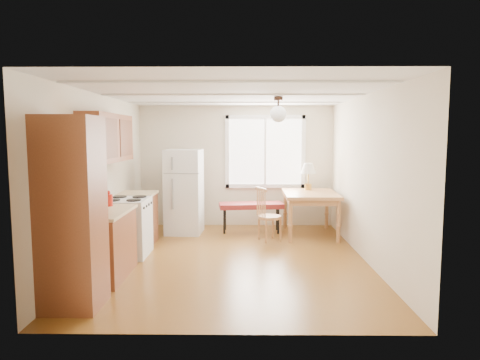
{
  "coord_description": "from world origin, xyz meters",
  "views": [
    {
      "loc": [
        0.17,
        -6.39,
        1.89
      ],
      "look_at": [
        0.1,
        0.67,
        1.15
      ],
      "focal_mm": 32.0,
      "sensor_mm": 36.0,
      "label": 1
    }
  ],
  "objects_px": {
    "refrigerator": "(184,192)",
    "chair": "(265,211)",
    "bench": "(251,206)",
    "dining_table": "(310,198)"
  },
  "relations": [
    {
      "from": "bench",
      "to": "chair",
      "type": "relative_size",
      "value": 1.34
    },
    {
      "from": "dining_table",
      "to": "chair",
      "type": "distance_m",
      "value": 1.01
    },
    {
      "from": "dining_table",
      "to": "bench",
      "type": "bearing_deg",
      "value": 167.27
    },
    {
      "from": "bench",
      "to": "chair",
      "type": "xyz_separation_m",
      "value": [
        0.24,
        -0.75,
        0.04
      ]
    },
    {
      "from": "refrigerator",
      "to": "chair",
      "type": "xyz_separation_m",
      "value": [
        1.53,
        -0.64,
        -0.26
      ]
    },
    {
      "from": "refrigerator",
      "to": "dining_table",
      "type": "height_order",
      "value": "refrigerator"
    },
    {
      "from": "refrigerator",
      "to": "bench",
      "type": "bearing_deg",
      "value": 8.57
    },
    {
      "from": "dining_table",
      "to": "chair",
      "type": "bearing_deg",
      "value": -150.28
    },
    {
      "from": "refrigerator",
      "to": "chair",
      "type": "bearing_deg",
      "value": -18.85
    },
    {
      "from": "chair",
      "to": "refrigerator",
      "type": "bearing_deg",
      "value": 133.21
    }
  ]
}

